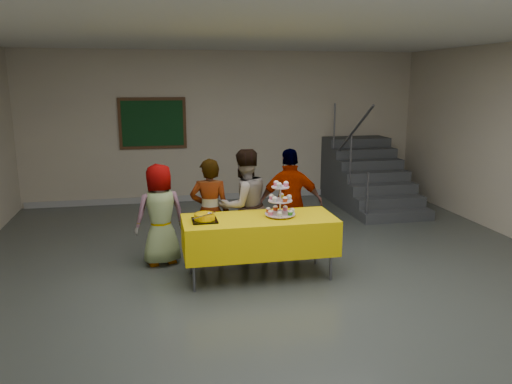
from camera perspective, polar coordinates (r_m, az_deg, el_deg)
room_shell at (r=5.28m, az=4.31°, el=9.46°), size 10.00×10.04×3.02m
bake_table at (r=6.20m, az=0.37°, el=-4.86°), size 1.88×0.78×0.77m
cupcake_stand at (r=6.17m, az=2.78°, el=-1.30°), size 0.38×0.38×0.44m
bear_cake at (r=6.00m, az=-5.90°, el=-2.79°), size 0.32×0.36×0.12m
schoolchild_a at (r=6.74m, az=-10.89°, el=-2.55°), size 0.76×0.60×1.36m
schoolchild_b at (r=6.64m, az=-5.28°, el=-2.27°), size 0.57×0.42×1.43m
schoolchild_c at (r=6.73m, az=-1.38°, el=-1.56°), size 0.90×0.80×1.54m
schoolchild_d at (r=6.85m, az=3.96°, el=-1.38°), size 0.93×0.45×1.53m
staircase at (r=10.25m, az=12.41°, el=1.48°), size 1.30×2.40×2.04m
noticeboard at (r=10.05m, az=-11.73°, el=7.69°), size 1.30×0.05×1.00m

